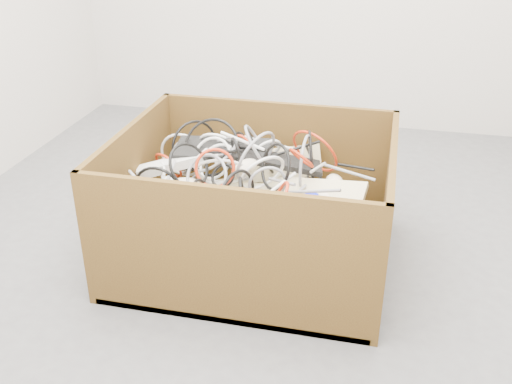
% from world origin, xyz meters
% --- Properties ---
extents(ground, '(3.00, 3.00, 0.00)m').
position_xyz_m(ground, '(0.00, 0.00, 0.00)').
color(ground, '#525154').
rests_on(ground, ground).
extents(cardboard_box, '(1.06, 0.89, 0.54)m').
position_xyz_m(cardboard_box, '(0.01, -0.20, 0.15)').
color(cardboard_box, '#3F270F').
rests_on(cardboard_box, ground).
extents(keyboard_pile, '(0.93, 0.76, 0.34)m').
position_xyz_m(keyboard_pile, '(0.06, -0.16, 0.28)').
color(keyboard_pile, beige).
rests_on(keyboard_pile, cardboard_box).
extents(mice_scatter, '(0.75, 0.56, 0.19)m').
position_xyz_m(mice_scatter, '(-0.01, -0.24, 0.34)').
color(mice_scatter, beige).
rests_on(mice_scatter, keyboard_pile).
extents(power_strip_left, '(0.31, 0.13, 0.13)m').
position_xyz_m(power_strip_left, '(-0.33, -0.14, 0.37)').
color(power_strip_left, silver).
rests_on(power_strip_left, keyboard_pile).
extents(power_strip_right, '(0.25, 0.19, 0.09)m').
position_xyz_m(power_strip_right, '(-0.22, -0.31, 0.32)').
color(power_strip_right, silver).
rests_on(power_strip_right, keyboard_pile).
extents(vga_plug, '(0.05, 0.05, 0.03)m').
position_xyz_m(vga_plug, '(0.27, -0.30, 0.37)').
color(vga_plug, '#0D19D1').
rests_on(vga_plug, keyboard_pile).
extents(cable_tangle, '(0.98, 0.83, 0.45)m').
position_xyz_m(cable_tangle, '(-0.08, -0.18, 0.40)').
color(cable_tangle, gray).
rests_on(cable_tangle, keyboard_pile).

